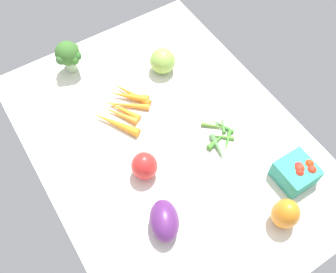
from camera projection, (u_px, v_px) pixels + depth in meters
The scene contains 9 objects.
tablecloth at pixel (168, 142), 117.51cm from camera, with size 104.00×76.00×2.00cm, color silver.
heirloom_tomato_green at pixel (163, 61), 127.77cm from camera, with size 8.62×8.62×8.62cm, color #8DBA4C.
carrot_bunch at pixel (123, 107), 121.61cm from camera, with size 22.92×20.12×3.00cm.
berry_basket at pixel (296, 172), 106.89cm from camera, with size 9.98×9.98×7.49cm.
okra_pile at pixel (219, 137), 116.32cm from camera, with size 15.72×11.32×1.95cm.
broccoli_head at pixel (68, 54), 125.17cm from camera, with size 9.61×8.98×11.97cm.
bell_pepper_red at pixel (144, 166), 106.90cm from camera, with size 7.45×7.45×9.08cm, color red.
eggplant at pixel (164, 221), 99.34cm from camera, with size 11.47×7.68×7.68cm, color #572466.
bell_pepper_orange at pixel (285, 214), 99.01cm from camera, with size 7.28×7.28×10.16cm, color orange.
Camera 1 is at (50.92, -32.38, 101.84)cm, focal length 41.05 mm.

